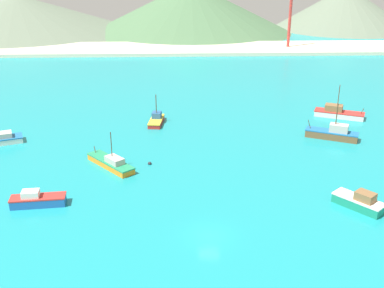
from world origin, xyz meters
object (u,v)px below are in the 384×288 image
fishing_boat_3 (156,120)px  fishing_boat_1 (111,163)px  fishing_boat_4 (333,133)px  fishing_boat_5 (338,113)px  buoy_1 (150,164)px  fishing_boat_8 (360,202)px  radio_tower (290,14)px  fishing_boat_0 (37,200)px

fishing_boat_3 → fishing_boat_1: bearing=-107.1°
fishing_boat_3 → fishing_boat_4: bearing=-16.4°
fishing_boat_4 → fishing_boat_5: size_ratio=0.93×
fishing_boat_3 → buoy_1: (-0.36, -20.30, -0.65)m
fishing_boat_1 → buoy_1: (6.14, 0.84, -0.62)m
buoy_1 → fishing_boat_8: bearing=-27.8°
fishing_boat_8 → fishing_boat_3: bearing=128.9°
fishing_boat_3 → fishing_boat_8: 45.70m
fishing_boat_8 → fishing_boat_1: bearing=157.7°
fishing_boat_1 → radio_tower: radio_tower is taller
buoy_1 → radio_tower: (45.67, 100.68, 12.65)m
fishing_boat_3 → radio_tower: radio_tower is taller
fishing_boat_4 → fishing_boat_8: 26.22m
fishing_boat_0 → radio_tower: radio_tower is taller
fishing_boat_0 → radio_tower: size_ratio=0.30×
fishing_boat_1 → fishing_boat_5: size_ratio=0.89×
fishing_boat_1 → fishing_boat_8: (35.17, -14.44, 0.21)m
fishing_boat_4 → fishing_boat_8: fishing_boat_4 is taller
fishing_boat_1 → fishing_boat_5: bearing=28.1°
buoy_1 → fishing_boat_0: bearing=-138.1°
fishing_boat_5 → buoy_1: bearing=-149.2°
fishing_boat_1 → radio_tower: bearing=63.0°
fishing_boat_1 → buoy_1: fishing_boat_1 is taller
fishing_boat_3 → fishing_boat_8: fishing_boat_3 is taller
fishing_boat_8 → buoy_1: size_ratio=10.70×
fishing_boat_3 → fishing_boat_0: bearing=-114.1°
fishing_boat_3 → radio_tower: (45.31, 80.38, 12.01)m
fishing_boat_1 → fishing_boat_3: (6.50, 21.14, 0.02)m
fishing_boat_0 → fishing_boat_3: 36.60m
fishing_boat_4 → fishing_boat_8: size_ratio=1.44×
fishing_boat_1 → radio_tower: (51.81, 101.53, 12.03)m
fishing_boat_3 → fishing_boat_8: size_ratio=1.07×
fishing_boat_1 → fishing_boat_4: (39.81, 11.37, 0.32)m
fishing_boat_5 → buoy_1: 45.14m
buoy_1 → radio_tower: 111.28m
fishing_boat_1 → fishing_boat_8: bearing=-22.3°
fishing_boat_1 → fishing_boat_5: 50.89m
radio_tower → fishing_boat_8: bearing=-98.2°
fishing_boat_3 → radio_tower: size_ratio=0.29×
radio_tower → fishing_boat_1: bearing=-117.0°
fishing_boat_0 → fishing_boat_3: (14.96, 33.40, -0.08)m
fishing_boat_5 → fishing_boat_8: 39.60m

